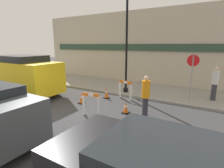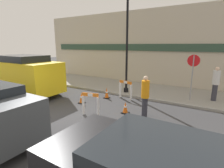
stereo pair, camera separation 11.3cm
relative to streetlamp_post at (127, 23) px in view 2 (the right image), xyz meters
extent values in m
plane|color=#38383A|center=(-0.80, -5.05, -4.21)|extent=(60.00, 60.00, 0.00)
cube|color=gray|center=(-0.80, 1.31, -4.14)|extent=(18.00, 3.71, 0.13)
cube|color=#BCB29E|center=(-0.80, 3.24, -1.46)|extent=(18.00, 0.12, 5.50)
cube|color=#2D4738|center=(-0.80, 3.13, -1.41)|extent=(16.20, 0.10, 0.50)
cylinder|color=black|center=(0.00, 0.00, -3.96)|extent=(0.29, 0.29, 0.24)
cylinder|color=black|center=(0.00, 0.00, -1.04)|extent=(0.13, 0.13, 6.07)
cylinder|color=gray|center=(3.61, 0.33, -2.91)|extent=(0.06, 0.06, 2.34)
cylinder|color=red|center=(3.61, 0.33, -2.01)|extent=(0.60, 0.03, 0.60)
cube|color=white|center=(-0.09, -3.89, -3.79)|extent=(0.09, 0.14, 0.85)
cube|color=white|center=(0.58, -3.72, -3.79)|extent=(0.09, 0.14, 0.85)
cube|color=orange|center=(0.24, -3.80, -3.29)|extent=(0.73, 0.21, 0.15)
cube|color=white|center=(0.24, -3.80, -3.29)|extent=(0.23, 0.09, 0.14)
cube|color=white|center=(0.81, -1.00, -3.77)|extent=(0.09, 0.14, 0.88)
cube|color=white|center=(0.04, -0.84, -3.77)|extent=(0.09, 0.14, 0.88)
cube|color=orange|center=(0.42, -0.92, -3.25)|extent=(0.83, 0.20, 0.15)
cube|color=white|center=(0.42, -0.92, -3.25)|extent=(0.26, 0.08, 0.14)
cube|color=black|center=(-0.54, -1.35, -4.19)|extent=(0.30, 0.30, 0.04)
cone|color=orange|center=(-0.54, -1.35, -3.88)|extent=(0.22, 0.22, 0.57)
cylinder|color=white|center=(-0.54, -1.35, -3.86)|extent=(0.13, 0.13, 0.08)
cube|color=black|center=(1.40, -2.81, -4.19)|extent=(0.30, 0.30, 0.04)
cone|color=orange|center=(1.40, -2.81, -3.93)|extent=(0.22, 0.22, 0.49)
cylinder|color=white|center=(1.40, -2.81, -3.90)|extent=(0.13, 0.13, 0.07)
cube|color=black|center=(-1.17, -2.79, -4.19)|extent=(0.30, 0.30, 0.04)
cone|color=orange|center=(-1.17, -2.79, -3.90)|extent=(0.22, 0.22, 0.54)
cylinder|color=white|center=(-1.17, -2.79, -3.87)|extent=(0.13, 0.13, 0.08)
cylinder|color=#33333D|center=(2.29, -2.79, -3.78)|extent=(0.28, 0.28, 0.86)
cylinder|color=orange|center=(2.29, -2.79, -2.99)|extent=(0.38, 0.38, 0.72)
sphere|color=beige|center=(2.29, -2.79, -2.54)|extent=(0.23, 0.23, 0.19)
cylinder|color=#33333D|center=(4.68, 0.87, -3.65)|extent=(0.27, 0.27, 0.86)
cylinder|color=silver|center=(4.68, 0.87, -2.86)|extent=(0.37, 0.37, 0.72)
sphere|color=beige|center=(4.68, 0.87, -2.40)|extent=(0.20, 0.20, 0.19)
cylinder|color=black|center=(-0.08, -6.26, -3.91)|extent=(0.60, 0.18, 0.60)
cube|color=#1E2328|center=(4.38, -7.10, -2.85)|extent=(2.30, 1.60, 0.49)
cylinder|color=black|center=(3.09, -6.23, -3.91)|extent=(0.60, 0.18, 0.60)
cube|color=yellow|center=(-5.20, -3.30, -3.05)|extent=(4.94, 2.02, 1.72)
cube|color=#1E2328|center=(-5.20, -3.30, -2.19)|extent=(2.72, 1.86, 0.73)
cylinder|color=black|center=(-3.67, -2.29, -3.91)|extent=(0.60, 0.18, 0.60)
cylinder|color=black|center=(-3.67, -4.31, -3.91)|extent=(0.60, 0.18, 0.60)
cylinder|color=black|center=(-6.73, -2.29, -3.91)|extent=(0.60, 0.18, 0.60)
camera|label=1|loc=(4.65, -9.41, -1.23)|focal=28.00mm
camera|label=2|loc=(4.74, -9.35, -1.23)|focal=28.00mm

